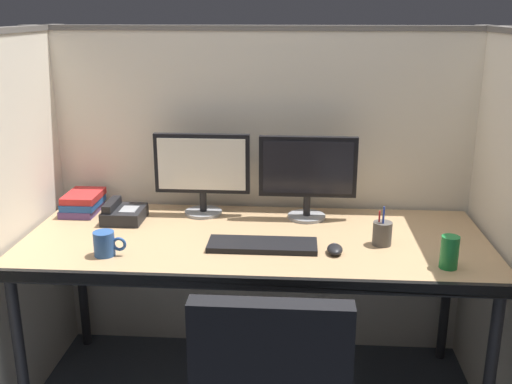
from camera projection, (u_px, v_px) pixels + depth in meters
cubicle_partition_rear at (262, 194)px, 2.86m from camera, size 2.21×0.06×1.57m
cubicle_partition_left at (9, 228)px, 2.41m from camera, size 0.06×1.41×1.57m
cubicle_partition_right at (512, 241)px, 2.28m from camera, size 0.06×1.41×1.57m
desk at (255, 249)px, 2.46m from camera, size 1.90×0.80×0.74m
monitor_left at (202, 169)px, 2.67m from camera, size 0.43×0.17×0.37m
monitor_right at (308, 172)px, 2.62m from camera, size 0.43×0.17×0.37m
keyboard_main at (262, 245)px, 2.34m from camera, size 0.43×0.15×0.02m
computer_mouse at (335, 249)px, 2.29m from camera, size 0.06×0.10×0.04m
desk_phone at (123, 213)px, 2.64m from camera, size 0.17×0.19×0.09m
soda_can at (449, 252)px, 2.15m from camera, size 0.07×0.07×0.12m
pen_cup at (382, 233)px, 2.36m from camera, size 0.08×0.08×0.16m
coffee_mug at (105, 244)px, 2.26m from camera, size 0.13×0.08×0.09m
book_stack at (83, 203)px, 2.74m from camera, size 0.16×0.22×0.09m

